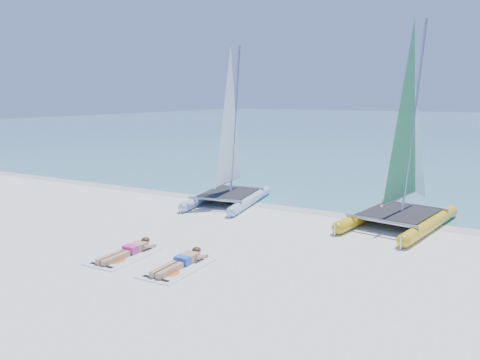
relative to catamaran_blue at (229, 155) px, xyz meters
The scene contains 9 objects.
ground 6.08m from the catamaran_blue, 60.67° to the right, with size 140.00×140.00×0.00m, color white.
sea 58.03m from the catamaran_blue, 87.19° to the left, with size 140.00×115.00×0.01m, color #72B9BE.
wet_sand_strip 3.39m from the catamaran_blue, ahead, with size 140.00×1.40×0.01m, color silver.
catamaran_blue is the anchor object (origin of this frame).
catamaran_yellow 6.25m from the catamaran_blue, ahead, with size 3.10×5.21×6.46m.
towel_a 6.77m from the catamaran_blue, 83.14° to the right, with size 1.00×1.85×0.02m, color silver.
sunbather_a 6.56m from the catamaran_blue, 82.94° to the right, with size 0.37×1.73×0.26m.
towel_b 7.16m from the catamaran_blue, 69.74° to the right, with size 1.00×1.85×0.02m, color silver.
sunbather_b 6.96m from the catamaran_blue, 69.18° to the right, with size 0.37×1.73×0.26m.
Camera 1 is at (5.79, -9.67, 3.90)m, focal length 35.00 mm.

